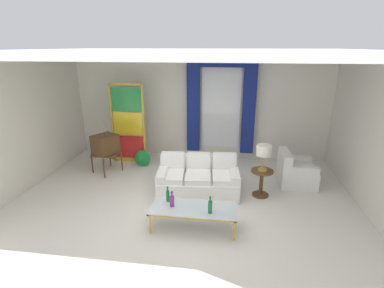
{
  "coord_description": "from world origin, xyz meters",
  "views": [
    {
      "loc": [
        0.94,
        -5.21,
        3.12
      ],
      "look_at": [
        0.08,
        0.9,
        1.05
      ],
      "focal_mm": 27.43,
      "sensor_mm": 36.0,
      "label": 1
    }
  ],
  "objects_px": {
    "coffee_table": "(193,209)",
    "stained_glass_divider": "(128,125)",
    "bottle_crystal_tall": "(168,195)",
    "peacock_figurine": "(141,159)",
    "round_side_table": "(261,181)",
    "table_lamp_brass": "(264,151)",
    "couch_white_long": "(198,179)",
    "armchair_white": "(294,173)",
    "bottle_blue_decanter": "(210,206)",
    "bottle_amber_squat": "(172,200)",
    "vintage_tv": "(105,145)"
  },
  "relations": [
    {
      "from": "bottle_crystal_tall",
      "to": "table_lamp_brass",
      "type": "distance_m",
      "value": 2.23
    },
    {
      "from": "couch_white_long",
      "to": "table_lamp_brass",
      "type": "distance_m",
      "value": 1.55
    },
    {
      "from": "bottle_blue_decanter",
      "to": "round_side_table",
      "type": "xyz_separation_m",
      "value": [
        0.99,
        1.53,
        -0.18
      ]
    },
    {
      "from": "bottle_blue_decanter",
      "to": "bottle_crystal_tall",
      "type": "relative_size",
      "value": 1.06
    },
    {
      "from": "round_side_table",
      "to": "bottle_blue_decanter",
      "type": "bearing_deg",
      "value": -122.9
    },
    {
      "from": "bottle_blue_decanter",
      "to": "stained_glass_divider",
      "type": "relative_size",
      "value": 0.15
    },
    {
      "from": "peacock_figurine",
      "to": "table_lamp_brass",
      "type": "relative_size",
      "value": 1.05
    },
    {
      "from": "bottle_blue_decanter",
      "to": "table_lamp_brass",
      "type": "height_order",
      "value": "table_lamp_brass"
    },
    {
      "from": "vintage_tv",
      "to": "peacock_figurine",
      "type": "relative_size",
      "value": 2.24
    },
    {
      "from": "vintage_tv",
      "to": "couch_white_long",
      "type": "bearing_deg",
      "value": -16.9
    },
    {
      "from": "stained_glass_divider",
      "to": "round_side_table",
      "type": "distance_m",
      "value": 3.89
    },
    {
      "from": "couch_white_long",
      "to": "round_side_table",
      "type": "xyz_separation_m",
      "value": [
        1.38,
        -0.0,
        0.05
      ]
    },
    {
      "from": "stained_glass_divider",
      "to": "table_lamp_brass",
      "type": "height_order",
      "value": "stained_glass_divider"
    },
    {
      "from": "bottle_crystal_tall",
      "to": "armchair_white",
      "type": "bearing_deg",
      "value": 36.62
    },
    {
      "from": "bottle_amber_squat",
      "to": "stained_glass_divider",
      "type": "relative_size",
      "value": 0.14
    },
    {
      "from": "coffee_table",
      "to": "stained_glass_divider",
      "type": "bearing_deg",
      "value": 126.93
    },
    {
      "from": "bottle_blue_decanter",
      "to": "peacock_figurine",
      "type": "height_order",
      "value": "bottle_blue_decanter"
    },
    {
      "from": "bottle_amber_squat",
      "to": "peacock_figurine",
      "type": "xyz_separation_m",
      "value": [
        -1.39,
        2.6,
        -0.31
      ]
    },
    {
      "from": "vintage_tv",
      "to": "bottle_blue_decanter",
      "type": "bearing_deg",
      "value": -38.64
    },
    {
      "from": "bottle_blue_decanter",
      "to": "peacock_figurine",
      "type": "relative_size",
      "value": 0.54
    },
    {
      "from": "bottle_blue_decanter",
      "to": "peacock_figurine",
      "type": "distance_m",
      "value": 3.44
    },
    {
      "from": "bottle_crystal_tall",
      "to": "peacock_figurine",
      "type": "xyz_separation_m",
      "value": [
        -1.28,
        2.43,
        -0.31
      ]
    },
    {
      "from": "couch_white_long",
      "to": "round_side_table",
      "type": "bearing_deg",
      "value": -0.1
    },
    {
      "from": "couch_white_long",
      "to": "coffee_table",
      "type": "xyz_separation_m",
      "value": [
        0.08,
        -1.4,
        0.07
      ]
    },
    {
      "from": "couch_white_long",
      "to": "bottle_blue_decanter",
      "type": "relative_size",
      "value": 5.69
    },
    {
      "from": "couch_white_long",
      "to": "bottle_crystal_tall",
      "type": "relative_size",
      "value": 6.05
    },
    {
      "from": "couch_white_long",
      "to": "coffee_table",
      "type": "distance_m",
      "value": 1.41
    },
    {
      "from": "bottle_amber_squat",
      "to": "armchair_white",
      "type": "xyz_separation_m",
      "value": [
        2.5,
        2.1,
        -0.24
      ]
    },
    {
      "from": "bottle_crystal_tall",
      "to": "bottle_amber_squat",
      "type": "xyz_separation_m",
      "value": [
        0.11,
        -0.16,
        -0.0
      ]
    },
    {
      "from": "coffee_table",
      "to": "bottle_blue_decanter",
      "type": "xyz_separation_m",
      "value": [
        0.3,
        -0.13,
        0.16
      ]
    },
    {
      "from": "stained_glass_divider",
      "to": "bottle_crystal_tall",
      "type": "bearing_deg",
      "value": -58.34
    },
    {
      "from": "couch_white_long",
      "to": "bottle_amber_squat",
      "type": "xyz_separation_m",
      "value": [
        -0.3,
        -1.41,
        0.22
      ]
    },
    {
      "from": "round_side_table",
      "to": "coffee_table",
      "type": "bearing_deg",
      "value": -132.77
    },
    {
      "from": "stained_glass_divider",
      "to": "peacock_figurine",
      "type": "height_order",
      "value": "stained_glass_divider"
    },
    {
      "from": "bottle_amber_squat",
      "to": "stained_glass_divider",
      "type": "xyz_separation_m",
      "value": [
        -1.83,
        2.95,
        0.53
      ]
    },
    {
      "from": "couch_white_long",
      "to": "stained_glass_divider",
      "type": "distance_m",
      "value": 2.73
    },
    {
      "from": "armchair_white",
      "to": "peacock_figurine",
      "type": "xyz_separation_m",
      "value": [
        -3.89,
        0.49,
        -0.07
      ]
    },
    {
      "from": "bottle_crystal_tall",
      "to": "table_lamp_brass",
      "type": "xyz_separation_m",
      "value": [
        1.79,
        1.24,
        0.5
      ]
    },
    {
      "from": "coffee_table",
      "to": "stained_glass_divider",
      "type": "relative_size",
      "value": 0.69
    },
    {
      "from": "coffee_table",
      "to": "armchair_white",
      "type": "bearing_deg",
      "value": 44.75
    },
    {
      "from": "round_side_table",
      "to": "table_lamp_brass",
      "type": "bearing_deg",
      "value": 0.0
    },
    {
      "from": "bottle_blue_decanter",
      "to": "bottle_amber_squat",
      "type": "relative_size",
      "value": 1.07
    },
    {
      "from": "couch_white_long",
      "to": "peacock_figurine",
      "type": "distance_m",
      "value": 2.07
    },
    {
      "from": "peacock_figurine",
      "to": "couch_white_long",
      "type": "bearing_deg",
      "value": -35.17
    },
    {
      "from": "peacock_figurine",
      "to": "table_lamp_brass",
      "type": "bearing_deg",
      "value": -21.27
    },
    {
      "from": "armchair_white",
      "to": "stained_glass_divider",
      "type": "xyz_separation_m",
      "value": [
        -4.33,
        0.84,
        0.77
      ]
    },
    {
      "from": "bottle_blue_decanter",
      "to": "bottle_crystal_tall",
      "type": "height_order",
      "value": "bottle_blue_decanter"
    },
    {
      "from": "bottle_blue_decanter",
      "to": "vintage_tv",
      "type": "relative_size",
      "value": 0.24
    },
    {
      "from": "couch_white_long",
      "to": "armchair_white",
      "type": "relative_size",
      "value": 2.17
    },
    {
      "from": "coffee_table",
      "to": "couch_white_long",
      "type": "bearing_deg",
      "value": 93.35
    }
  ]
}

